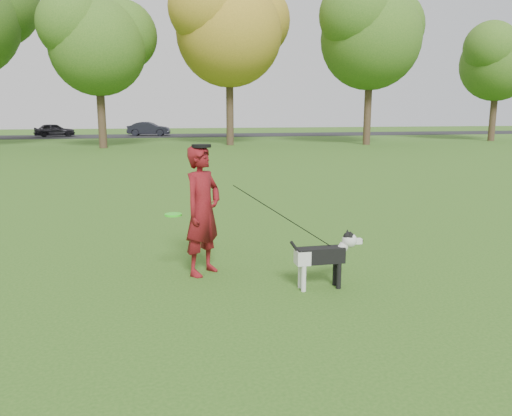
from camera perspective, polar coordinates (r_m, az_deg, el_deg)
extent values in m
plane|color=#285116|center=(6.85, -0.57, -7.97)|extent=(120.00, 120.00, 0.00)
cube|color=black|center=(46.42, -10.60, 8.13)|extent=(120.00, 7.00, 0.02)
imported|color=#5A0C10|center=(6.85, -6.11, -0.30)|extent=(0.76, 0.76, 1.79)
cube|color=black|center=(6.39, 7.34, -5.38)|extent=(0.62, 0.19, 0.20)
cube|color=silver|center=(6.32, 5.32, -5.62)|extent=(0.17, 0.19, 0.18)
cylinder|color=silver|center=(6.34, 5.46, -8.02)|extent=(0.06, 0.06, 0.34)
cylinder|color=silver|center=(6.46, 5.11, -7.65)|extent=(0.06, 0.06, 0.34)
cylinder|color=black|center=(6.49, 9.45, -7.66)|extent=(0.06, 0.06, 0.34)
cylinder|color=black|center=(6.61, 9.02, -7.31)|extent=(0.06, 0.06, 0.34)
cylinder|color=silver|center=(6.47, 9.68, -4.77)|extent=(0.20, 0.12, 0.22)
sphere|color=silver|center=(6.48, 10.63, -3.65)|extent=(0.19, 0.19, 0.19)
sphere|color=black|center=(6.46, 10.56, -3.32)|extent=(0.15, 0.15, 0.15)
cube|color=silver|center=(6.52, 11.45, -3.73)|extent=(0.12, 0.07, 0.07)
sphere|color=black|center=(6.55, 11.99, -3.70)|extent=(0.04, 0.04, 0.04)
cone|color=black|center=(6.41, 10.75, -2.94)|extent=(0.07, 0.07, 0.08)
cone|color=black|center=(6.50, 10.40, -2.73)|extent=(0.07, 0.07, 0.08)
cylinder|color=black|center=(6.28, 4.80, -4.94)|extent=(0.21, 0.04, 0.28)
cylinder|color=black|center=(6.44, 9.17, -4.72)|extent=(0.13, 0.13, 0.02)
imported|color=black|center=(47.05, -22.04, 8.26)|extent=(3.58, 2.18, 1.14)
imported|color=black|center=(46.38, -12.15, 8.84)|extent=(3.90, 1.96, 1.23)
cylinder|color=#2CDE1C|center=(6.71, -9.43, -0.75)|extent=(0.23, 0.23, 0.02)
cylinder|color=black|center=(6.73, -6.26, 7.08)|extent=(0.26, 0.26, 0.04)
cylinder|color=#38281C|center=(31.96, -17.25, 10.33)|extent=(0.48, 0.48, 4.20)
sphere|color=#426B1E|center=(32.24, -17.71, 18.06)|extent=(5.60, 5.60, 5.60)
cylinder|color=#38281C|center=(33.27, -3.01, 11.54)|extent=(0.48, 0.48, 5.04)
sphere|color=#A58426|center=(33.72, -3.10, 20.42)|extent=(6.72, 6.72, 6.72)
cylinder|color=#38281C|center=(34.45, 12.65, 11.10)|extent=(0.48, 0.48, 4.83)
sphere|color=#426B1E|center=(34.84, 13.02, 19.33)|extent=(6.44, 6.44, 6.44)
cylinder|color=#38281C|center=(41.85, 25.47, 9.68)|extent=(0.48, 0.48, 3.99)
sphere|color=#426B1E|center=(42.03, 25.95, 15.29)|extent=(5.32, 5.32, 5.32)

